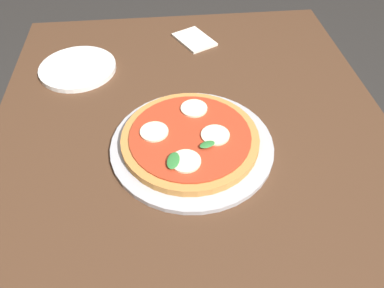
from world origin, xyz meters
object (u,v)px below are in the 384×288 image
pizza (190,138)px  dining_table (200,207)px  serving_tray (192,145)px  napkin (194,40)px  plate_white (78,68)px

pizza → dining_table: bearing=-173.8°
serving_tray → dining_table: bearing=-175.6°
dining_table → napkin: (0.56, -0.05, 0.10)m
serving_tray → pizza: 0.02m
pizza → napkin: bearing=-7.4°
pizza → napkin: size_ratio=2.40×
serving_tray → napkin: serving_tray is taller
pizza → napkin: 0.46m
dining_table → plate_white: (0.44, 0.30, 0.10)m
dining_table → napkin: napkin is taller
dining_table → serving_tray: size_ratio=3.96×
dining_table → serving_tray: 0.14m
pizza → plate_white: 0.44m
napkin → pizza: bearing=172.6°
napkin → dining_table: bearing=175.2°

